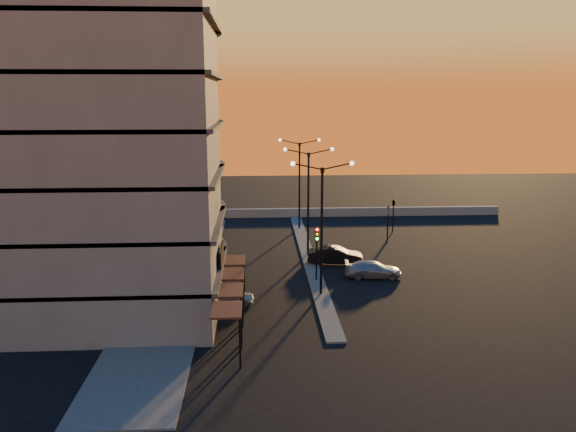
# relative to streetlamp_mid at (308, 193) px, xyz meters

# --- Properties ---
(ground) EXTENTS (120.00, 120.00, 0.00)m
(ground) POSITION_rel_streetlamp_mid_xyz_m (0.00, -10.00, -5.59)
(ground) COLOR black
(ground) RESTS_ON ground
(sidewalk_west) EXTENTS (5.00, 40.00, 0.12)m
(sidewalk_west) POSITION_rel_streetlamp_mid_xyz_m (-10.50, -6.00, -5.53)
(sidewalk_west) COLOR #4A4A48
(sidewalk_west) RESTS_ON ground
(median) EXTENTS (1.20, 36.00, 0.12)m
(median) POSITION_rel_streetlamp_mid_xyz_m (0.00, 0.00, -5.53)
(median) COLOR #4A4A48
(median) RESTS_ON ground
(parapet) EXTENTS (44.00, 0.50, 1.00)m
(parapet) POSITION_rel_streetlamp_mid_xyz_m (2.00, 16.00, -5.09)
(parapet) COLOR gray
(parapet) RESTS_ON ground
(building) EXTENTS (14.35, 17.08, 25.00)m
(building) POSITION_rel_streetlamp_mid_xyz_m (-14.00, -9.97, 6.32)
(building) COLOR slate
(building) RESTS_ON ground
(streetlamp_near) EXTENTS (4.32, 0.32, 9.51)m
(streetlamp_near) POSITION_rel_streetlamp_mid_xyz_m (0.00, -10.00, 0.00)
(streetlamp_near) COLOR black
(streetlamp_near) RESTS_ON ground
(streetlamp_mid) EXTENTS (4.32, 0.32, 9.51)m
(streetlamp_mid) POSITION_rel_streetlamp_mid_xyz_m (0.00, 0.00, 0.00)
(streetlamp_mid) COLOR black
(streetlamp_mid) RESTS_ON ground
(streetlamp_far) EXTENTS (4.32, 0.32, 9.51)m
(streetlamp_far) POSITION_rel_streetlamp_mid_xyz_m (0.00, 10.00, 0.00)
(streetlamp_far) COLOR black
(streetlamp_far) RESTS_ON ground
(traffic_light_main) EXTENTS (0.28, 0.44, 4.25)m
(traffic_light_main) POSITION_rel_streetlamp_mid_xyz_m (0.00, -7.13, -2.70)
(traffic_light_main) COLOR black
(traffic_light_main) RESTS_ON ground
(signal_east_a) EXTENTS (0.13, 0.16, 3.60)m
(signal_east_a) POSITION_rel_streetlamp_mid_xyz_m (8.00, 4.00, -3.66)
(signal_east_a) COLOR black
(signal_east_a) RESTS_ON ground
(signal_east_b) EXTENTS (0.42, 1.99, 3.60)m
(signal_east_b) POSITION_rel_streetlamp_mid_xyz_m (9.50, 8.00, -2.49)
(signal_east_b) COLOR black
(signal_east_b) RESTS_ON ground
(car_hatchback) EXTENTS (3.70, 1.75, 1.22)m
(car_hatchback) POSITION_rel_streetlamp_mid_xyz_m (-6.50, -11.46, -4.98)
(car_hatchback) COLOR #A4A8AB
(car_hatchback) RESTS_ON ground
(car_sedan) EXTENTS (4.74, 2.27, 1.50)m
(car_sedan) POSITION_rel_streetlamp_mid_xyz_m (2.04, -2.64, -4.84)
(car_sedan) COLOR black
(car_sedan) RESTS_ON ground
(car_wagon) EXTENTS (4.53, 2.16, 1.27)m
(car_wagon) POSITION_rel_streetlamp_mid_xyz_m (4.50, -6.32, -4.96)
(car_wagon) COLOR #9B9DA3
(car_wagon) RESTS_ON ground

